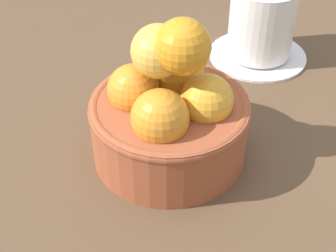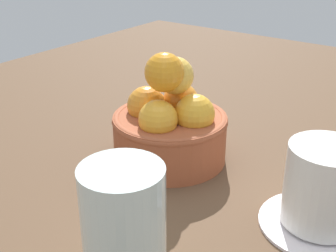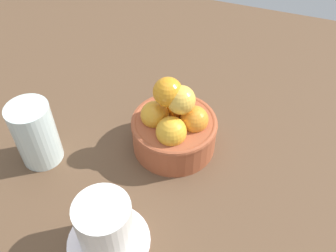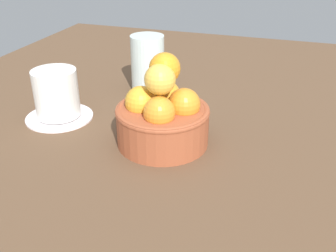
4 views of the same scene
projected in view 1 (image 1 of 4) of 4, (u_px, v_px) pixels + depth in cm
name	position (u px, v px, depth cm)	size (l,w,h in cm)	color
ground_plane	(169.00, 167.00, 44.76)	(126.80, 99.75, 3.58)	brown
terracotta_bowl	(169.00, 112.00, 40.73)	(13.28, 13.28, 13.12)	#9E4C2D
coffee_cup	(261.00, 27.00, 53.53)	(10.83, 10.83, 8.17)	white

